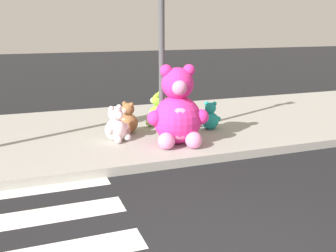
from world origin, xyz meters
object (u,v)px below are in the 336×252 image
Objects in this scene: plush_pink_large at (178,113)px; plush_white at (117,127)px; sign_pole at (162,46)px; plush_red at (188,117)px; plush_teal at (210,118)px; plush_brown at (128,120)px; plush_lime at (158,112)px.

plush_pink_large is 2.13× the size of plush_white.
sign_pole reaches higher than plush_red.
plush_pink_large is at bearing -144.30° from plush_teal.
plush_white is 1.08× the size of plush_brown.
plush_pink_large reaches higher than plush_red.
plush_white is 1.15× the size of plush_teal.
plush_lime reaches higher than plush_red.
plush_red is (-0.39, 0.24, -0.01)m from plush_teal.
plush_white reaches higher than plush_teal.
plush_lime is 0.83m from plush_brown.
plush_pink_large is 1.40m from plush_lime.
plush_lime is at bearing 76.38° from sign_pole.
plush_brown is at bearing -155.68° from plush_lime.
plush_lime is at bearing 141.90° from plush_red.
sign_pole is 1.62m from plush_brown.
plush_lime is at bearing 144.47° from plush_teal.
plush_red is at bearing -38.10° from plush_lime.
plush_white is (-0.90, -0.04, -1.43)m from sign_pole.
plush_pink_large reaches higher than plush_brown.
plush_teal is at bearing -31.90° from plush_red.
sign_pole is at bearing 2.41° from plush_white.
sign_pole is at bearing 98.47° from plush_pink_large.
plush_brown reaches higher than plush_red.
plush_white is at bearing -143.18° from plush_lime.
sign_pole is 4.80× the size of plush_white.
sign_pole reaches higher than plush_lime.
plush_lime is at bearing 24.32° from plush_brown.
sign_pole is 5.17× the size of plush_brown.
plush_brown is (-0.65, 1.03, -0.32)m from plush_pink_large.
plush_pink_large is 1.17m from plush_white.
sign_pole is at bearing -173.15° from plush_teal.
plush_white is at bearing -175.15° from plush_teal.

